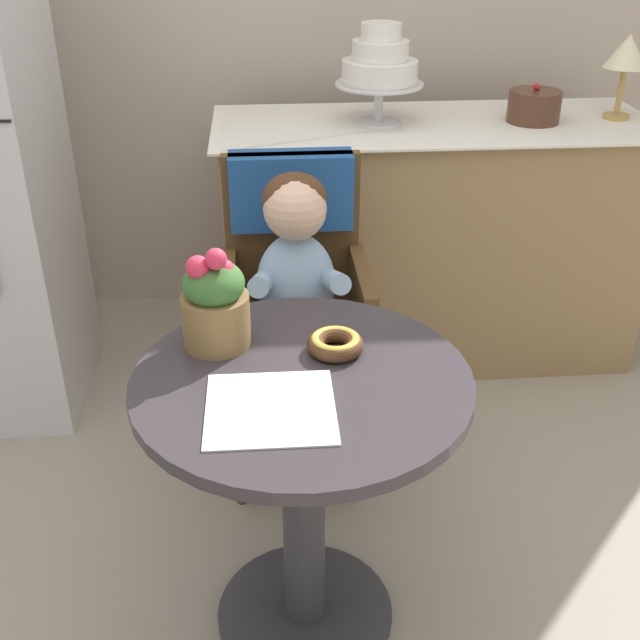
% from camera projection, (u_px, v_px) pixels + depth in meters
% --- Properties ---
extents(ground_plane, '(8.00, 8.00, 0.00)m').
position_uv_depth(ground_plane, '(305.00, 614.00, 1.97)').
color(ground_plane, gray).
extents(cafe_table, '(0.72, 0.72, 0.72)m').
position_uv_depth(cafe_table, '(303.00, 456.00, 1.72)').
color(cafe_table, '#332D33').
rests_on(cafe_table, ground).
extents(wicker_chair, '(0.42, 0.45, 0.95)m').
position_uv_depth(wicker_chair, '(294.00, 267.00, 2.27)').
color(wicker_chair, brown).
rests_on(wicker_chair, ground).
extents(seated_child, '(0.27, 0.32, 0.73)m').
position_uv_depth(seated_child, '(297.00, 279.00, 2.12)').
color(seated_child, '#8CADCC').
rests_on(seated_child, ground).
extents(paper_napkin, '(0.26, 0.25, 0.00)m').
position_uv_depth(paper_napkin, '(270.00, 408.00, 1.51)').
color(paper_napkin, white).
rests_on(paper_napkin, cafe_table).
extents(donut_front, '(0.12, 0.12, 0.04)m').
position_uv_depth(donut_front, '(335.00, 343.00, 1.69)').
color(donut_front, '#4C2D19').
rests_on(donut_front, cafe_table).
extents(flower_vase, '(0.15, 0.15, 0.24)m').
position_uv_depth(flower_vase, '(214.00, 300.00, 1.68)').
color(flower_vase, brown).
rests_on(flower_vase, cafe_table).
extents(display_counter, '(1.56, 0.62, 0.90)m').
position_uv_depth(display_counter, '(427.00, 240.00, 2.92)').
color(display_counter, '#93754C').
rests_on(display_counter, ground).
extents(tiered_cake_stand, '(0.30, 0.30, 0.33)m').
position_uv_depth(tiered_cake_stand, '(380.00, 65.00, 2.59)').
color(tiered_cake_stand, silver).
rests_on(tiered_cake_stand, display_counter).
extents(round_layer_cake, '(0.18, 0.18, 0.13)m').
position_uv_depth(round_layer_cake, '(534.00, 106.00, 2.68)').
color(round_layer_cake, '#4C2D1E').
rests_on(round_layer_cake, display_counter).
extents(table_lamp, '(0.15, 0.15, 0.28)m').
position_uv_depth(table_lamp, '(627.00, 55.00, 2.64)').
color(table_lamp, '#B28C47').
rests_on(table_lamp, display_counter).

